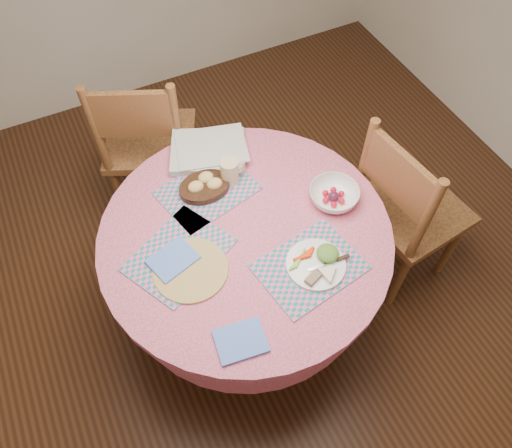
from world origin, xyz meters
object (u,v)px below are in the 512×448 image
Objects in this scene: latte_mug at (230,171)px; fruit_bowl at (334,196)px; bread_bowl at (205,186)px; chair_back at (148,142)px; wicker_trivet at (190,270)px; dining_table at (246,257)px; dinner_plate at (319,264)px; chair_right at (405,208)px.

latte_mug is 0.46× the size of fruit_bowl.
fruit_bowl is (0.48, -0.30, 0.00)m from bread_bowl.
wicker_trivet is at bearing 107.26° from chair_back.
dinner_plate reaches higher than dining_table.
dining_table is 0.37m from bread_bowl.
dining_table is 4.13× the size of wicker_trivet.
chair_back is 3.45× the size of wicker_trivet.
chair_back is at bearing 83.21° from wicker_trivet.
latte_mug is (0.06, 0.28, 0.26)m from dining_table.
dining_table is 0.40m from dinner_plate.
fruit_bowl is at bearing -2.14° from dining_table.
chair_right is at bearing 159.20° from chair_back.
dinner_plate is at bearing -77.03° from latte_mug.
dining_table is 10.29× the size of latte_mug.
fruit_bowl is (0.69, 0.05, 0.03)m from wicker_trivet.
latte_mug is (0.22, -0.60, 0.28)m from chair_back.
bread_bowl is (-0.88, 0.37, 0.24)m from chair_right.
chair_right and chair_back have the same top height.
chair_back is 0.99m from wicker_trivet.
chair_back is 1.10m from fruit_bowl.
latte_mug reaches higher than wicker_trivet.
chair_right reaches higher than dining_table.
dinner_plate is at bearing -55.50° from dining_table.
chair_right is at bearing -22.70° from bread_bowl.
fruit_bowl is (0.42, -0.02, 0.23)m from dining_table.
fruit_bowl reaches higher than dining_table.
chair_right reaches higher than wicker_trivet.
chair_back reaches higher than latte_mug.
chair_right is at bearing -9.84° from fruit_bowl.
dinner_plate reaches higher than wicker_trivet.
wicker_trivet is 2.49× the size of latte_mug.
wicker_trivet is (-0.27, -0.07, 0.20)m from dining_table.
bread_bowl is at bearing 102.33° from dining_table.
dining_table is 0.82m from chair_right.
bread_bowl reaches higher than dinner_plate.
dinner_plate is at bearing -131.01° from fruit_bowl.
bread_bowl is (0.21, 0.35, 0.03)m from wicker_trivet.
wicker_trivet is 1.30× the size of bread_bowl.
wicker_trivet is 1.13× the size of fruit_bowl.
chair_right is 1.00× the size of chair_back.
fruit_bowl is (-0.40, 0.07, 0.24)m from chair_right.
bread_bowl is at bearing 148.12° from fruit_bowl.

